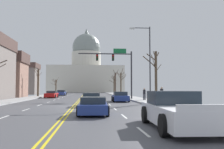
% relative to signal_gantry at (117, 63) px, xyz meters
% --- Properties ---
extents(ground, '(20.00, 180.00, 0.20)m').
position_rel_signal_gantry_xyz_m(ground, '(-5.46, -12.64, -5.37)').
color(ground, '#48484D').
extents(signal_gantry, '(7.91, 0.41, 7.39)m').
position_rel_signal_gantry_xyz_m(signal_gantry, '(0.00, 0.00, 0.00)').
color(signal_gantry, '#28282D').
rests_on(signal_gantry, ground).
extents(street_lamp_right, '(2.36, 0.24, 8.49)m').
position_rel_signal_gantry_xyz_m(street_lamp_right, '(2.44, -8.79, -0.25)').
color(street_lamp_right, '#333338').
rests_on(street_lamp_right, ground).
extents(capitol_building, '(30.64, 19.16, 27.60)m').
position_rel_signal_gantry_xyz_m(capitol_building, '(-5.46, 70.11, 3.58)').
color(capitol_building, beige).
rests_on(capitol_building, ground).
extents(sedan_near_00, '(2.16, 4.67, 1.25)m').
position_rel_signal_gantry_xyz_m(sedan_near_00, '(-0.17, -4.97, -4.80)').
color(sedan_near_00, navy).
rests_on(sedan_near_00, ground).
extents(sedan_near_01, '(1.94, 4.45, 1.24)m').
position_rel_signal_gantry_xyz_m(sedan_near_01, '(-3.87, -12.39, -4.80)').
color(sedan_near_01, '#6B6056').
rests_on(sedan_near_01, ground).
extents(sedan_near_02, '(2.06, 4.50, 1.12)m').
position_rel_signal_gantry_xyz_m(sedan_near_02, '(-3.77, -19.86, -4.85)').
color(sedan_near_02, navy).
rests_on(sedan_near_02, ground).
extents(pickup_truck_near_03, '(2.54, 5.80, 1.55)m').
position_rel_signal_gantry_xyz_m(pickup_truck_near_03, '(-0.34, -25.61, -4.68)').
color(pickup_truck_near_03, silver).
rests_on(pickup_truck_near_03, ground).
extents(sedan_oncoming_00, '(2.07, 4.75, 1.21)m').
position_rel_signal_gantry_xyz_m(sedan_oncoming_00, '(-10.70, 8.67, -4.80)').
color(sedan_oncoming_00, '#B71414').
rests_on(sedan_oncoming_00, ground).
extents(sedan_oncoming_01, '(2.17, 4.70, 1.26)m').
position_rel_signal_gantry_xyz_m(sedan_oncoming_01, '(-10.51, 21.80, -4.79)').
color(sedan_oncoming_01, navy).
rests_on(sedan_oncoming_01, ground).
extents(flank_building_00, '(9.48, 7.14, 8.44)m').
position_rel_signal_gantry_xyz_m(flank_building_00, '(-22.76, 32.78, -1.12)').
color(flank_building_00, slate).
rests_on(flank_building_00, ground).
extents(bare_tree_00, '(2.58, 2.37, 6.22)m').
position_rel_signal_gantry_xyz_m(bare_tree_00, '(3.34, 21.40, -2.30)').
color(bare_tree_00, '#4C3D2D').
rests_on(bare_tree_00, ground).
extents(bare_tree_01, '(2.22, 2.59, 4.88)m').
position_rel_signal_gantry_xyz_m(bare_tree_01, '(-13.93, 37.98, -3.05)').
color(bare_tree_01, brown).
rests_on(bare_tree_01, ground).
extents(bare_tree_02, '(1.73, 2.20, 6.25)m').
position_rel_signal_gantry_xyz_m(bare_tree_02, '(2.45, 26.00, -2.29)').
color(bare_tree_02, '#423328').
rests_on(bare_tree_02, ground).
extents(bare_tree_04, '(2.53, 1.75, 5.93)m').
position_rel_signal_gantry_xyz_m(bare_tree_04, '(3.46, -8.43, -2.11)').
color(bare_tree_04, '#4C3D2D').
rests_on(bare_tree_04, ground).
extents(bare_tree_05, '(1.27, 1.95, 5.63)m').
position_rel_signal_gantry_xyz_m(bare_tree_05, '(-14.14, 13.73, -2.49)').
color(bare_tree_05, '#4C3D2D').
rests_on(bare_tree_05, ground).
extents(bare_tree_06, '(2.01, 2.08, 5.13)m').
position_rel_signal_gantry_xyz_m(bare_tree_06, '(2.78, 32.58, -2.54)').
color(bare_tree_06, brown).
rests_on(bare_tree_06, ground).
extents(pedestrian_00, '(0.35, 0.34, 1.68)m').
position_rel_signal_gantry_xyz_m(pedestrian_00, '(3.64, -10.16, -4.32)').
color(pedestrian_00, '#4C4238').
rests_on(pedestrian_00, ground).
extents(pedestrian_01, '(0.35, 0.34, 1.57)m').
position_rel_signal_gantry_xyz_m(pedestrian_01, '(3.24, -3.57, -4.38)').
color(pedestrian_01, '#33333D').
rests_on(pedestrian_01, ground).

